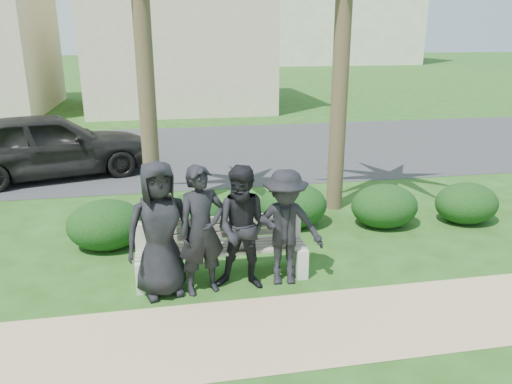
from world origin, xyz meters
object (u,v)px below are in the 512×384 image
(park_bench, at_px, (222,253))
(car_a, at_px, (49,145))
(man_b, at_px, (202,231))
(man_d, at_px, (285,228))
(man_c, at_px, (245,228))
(man_a, at_px, (160,230))

(park_bench, relative_size, car_a, 0.51)
(park_bench, relative_size, man_b, 1.35)
(man_d, bearing_deg, car_a, 130.77)
(man_d, xyz_separation_m, car_a, (-4.35, 6.42, -0.03))
(man_b, distance_m, man_c, 0.59)
(man_a, xyz_separation_m, man_b, (0.55, -0.05, -0.04))
(man_c, bearing_deg, man_b, -162.90)
(man_a, distance_m, man_d, 1.71)
(man_c, relative_size, man_d, 1.05)
(man_b, height_order, car_a, man_b)
(man_b, xyz_separation_m, man_c, (0.59, 0.02, -0.02))
(man_b, distance_m, man_d, 1.16)
(man_c, distance_m, man_d, 0.57)
(car_a, bearing_deg, man_b, -169.15)
(man_c, height_order, man_d, man_c)
(man_c, bearing_deg, car_a, 135.96)
(man_d, relative_size, car_a, 0.35)
(park_bench, height_order, man_b, man_b)
(park_bench, bearing_deg, man_c, -50.08)
(car_a, bearing_deg, man_d, -161.31)
(man_a, distance_m, car_a, 6.94)
(man_a, bearing_deg, man_c, -14.64)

